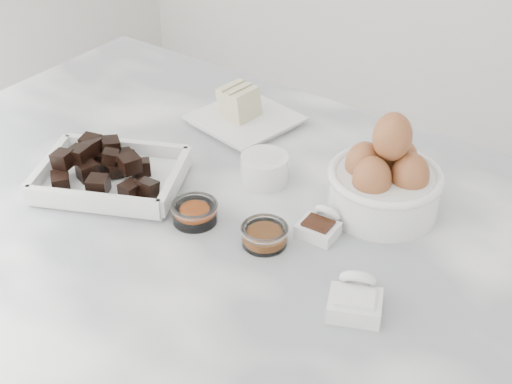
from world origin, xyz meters
TOP-DOWN VIEW (x-y plane):
  - marble_slab at (0.00, 0.00)m, footprint 1.20×0.80m
  - chocolate_dish at (-0.20, -0.03)m, footprint 0.26×0.24m
  - butter_plate at (-0.15, 0.24)m, footprint 0.18×0.18m
  - sugar_ramekin at (-0.02, 0.11)m, footprint 0.07×0.07m
  - egg_bowl at (0.16, 0.15)m, footprint 0.16×0.16m
  - honey_bowl at (0.07, -0.02)m, footprint 0.07×0.07m
  - zest_bowl at (-0.04, -0.03)m, footprint 0.07×0.07m
  - vanilla_spoon at (0.12, 0.05)m, footprint 0.05×0.07m
  - salt_spoon at (0.23, -0.05)m, footprint 0.08×0.09m

SIDE VIEW (x-z plane):
  - marble_slab at x=0.00m, z-range 0.90..0.94m
  - vanilla_spoon at x=0.12m, z-range 0.93..0.97m
  - honey_bowl at x=0.07m, z-range 0.94..0.97m
  - zest_bowl at x=-0.04m, z-range 0.94..0.97m
  - salt_spoon at x=0.23m, z-range 0.93..0.98m
  - butter_plate at x=-0.15m, z-range 0.93..0.99m
  - chocolate_dish at x=-0.20m, z-range 0.94..0.99m
  - sugar_ramekin at x=-0.02m, z-range 0.94..0.99m
  - egg_bowl at x=0.16m, z-range 0.91..1.07m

